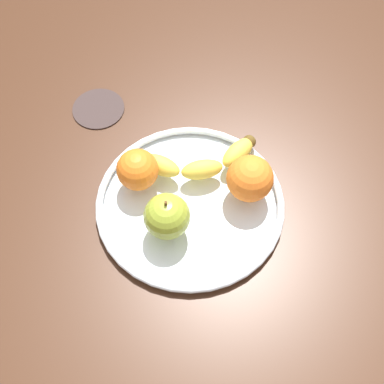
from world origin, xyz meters
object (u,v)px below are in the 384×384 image
object	(u,v)px
orange_back_right	(252,179)
fruit_bowl	(192,204)
banana	(204,161)
orange_front_left	(140,170)
apple	(169,216)
ambient_coaster	(100,108)

from	to	relation	value
orange_back_right	fruit_bowl	bearing A→B (deg)	-168.69
fruit_bowl	banana	world-z (taller)	banana
orange_front_left	orange_back_right	size ratio (longest dim) A/B	0.90
apple	ambient_coaster	size ratio (longest dim) A/B	0.83
banana	apple	bearing A→B (deg)	-127.23
orange_back_right	ambient_coaster	xyz separation A→B (cm)	(-26.95, 19.31, -5.37)
banana	ambient_coaster	distance (cm)	24.37
orange_front_left	orange_back_right	distance (cm)	18.43
fruit_bowl	ambient_coaster	bearing A→B (deg)	129.04
fruit_bowl	apple	size ratio (longest dim) A/B	3.86
fruit_bowl	apple	bearing A→B (deg)	-127.00
apple	fruit_bowl	bearing A→B (deg)	53.00
apple	ambient_coaster	xyz separation A→B (cm)	(-13.62, 26.04, -5.19)
fruit_bowl	ambient_coaster	size ratio (longest dim) A/B	3.22
orange_front_left	ambient_coaster	distance (cm)	19.89
fruit_bowl	banana	bearing A→B (deg)	72.50
banana	orange_front_left	xyz separation A→B (cm)	(-10.74, -2.78, 1.82)
orange_front_left	ambient_coaster	bearing A→B (deg)	116.66
banana	fruit_bowl	bearing A→B (deg)	-118.34
fruit_bowl	orange_front_left	world-z (taller)	orange_front_left
apple	orange_front_left	world-z (taller)	apple
apple	orange_back_right	world-z (taller)	apple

